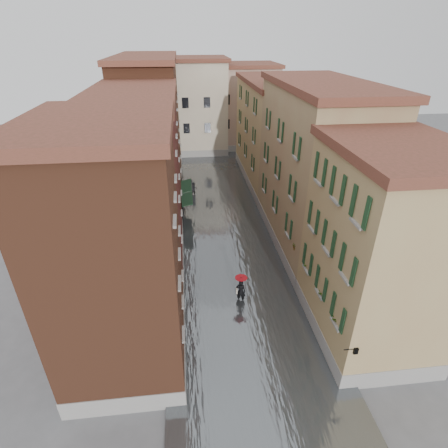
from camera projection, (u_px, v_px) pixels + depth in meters
ground at (245, 316)px, 23.20m from camera, size 120.00×120.00×0.00m
floodwater at (223, 222)px, 34.46m from camera, size 10.00×60.00×0.20m
building_left_near at (119, 259)px, 17.63m from camera, size 6.00×8.00×13.00m
building_left_mid at (140, 182)px, 27.33m from camera, size 6.00×14.00×12.50m
building_left_far at (152, 127)px, 40.02m from camera, size 6.00×16.00×14.00m
building_right_near at (378, 254)px, 19.37m from camera, size 6.00×8.00×11.50m
building_right_mid at (313, 172)px, 28.59m from camera, size 6.00×14.00×13.00m
building_right_far at (271, 135)px, 42.01m from camera, size 6.00×16.00×11.50m
building_end_cream at (185, 108)px, 52.85m from camera, size 12.00×9.00×13.00m
building_end_pink at (242, 108)px, 55.72m from camera, size 10.00×9.00×12.00m
awning_near at (187, 200)px, 33.42m from camera, size 1.09×2.90×2.80m
awning_far at (186, 187)px, 36.29m from camera, size 1.09×3.32×2.80m
wall_lantern at (355, 350)px, 16.95m from camera, size 0.71×0.22×0.35m
window_planters at (315, 275)px, 21.39m from camera, size 0.59×8.19×0.84m
pedestrian_main at (241, 288)px, 23.90m from camera, size 0.86×0.86×2.06m
pedestrian_far at (194, 189)px, 39.82m from camera, size 0.99×0.90×1.67m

